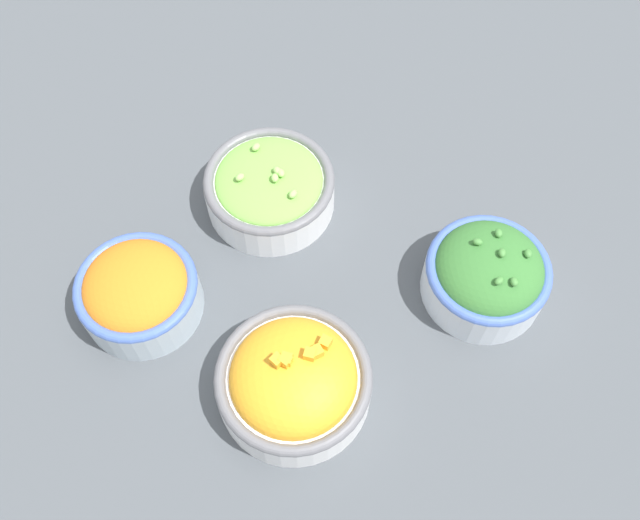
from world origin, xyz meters
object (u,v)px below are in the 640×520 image
Objects in this scene: bowl_squash at (294,380)px; bowl_broccoli at (487,274)px; bowl_carrots at (138,291)px; bowl_lettuce at (270,187)px.

bowl_broccoli is at bearing 172.88° from bowl_squash.
bowl_squash reaches higher than bowl_carrots.
bowl_squash is 1.04× the size of bowl_lettuce.
bowl_broccoli is 1.03× the size of bowl_carrots.
bowl_carrots is at bearing -67.34° from bowl_squash.
bowl_carrots is at bearing 8.47° from bowl_lettuce.
bowl_lettuce is at bearing -171.53° from bowl_carrots.
bowl_carrots is 0.19m from bowl_lettuce.
bowl_squash is at bearing -7.12° from bowl_broccoli.
bowl_squash is 0.19m from bowl_carrots.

